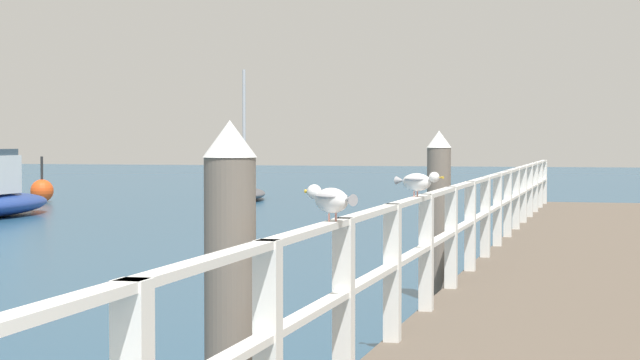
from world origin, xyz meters
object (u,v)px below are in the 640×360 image
Objects in this scene: dock_piling_far at (439,216)px; boat_4 at (244,191)px; seagull_foreground at (331,199)px; dock_piling_near at (230,306)px; channel_buoy at (42,190)px; seagull_background at (418,181)px.

boat_4 reaches higher than dock_piling_far.
seagull_foreground is 30.06m from boat_4.
dock_piling_far is at bearing 90.00° from dock_piling_near.
dock_piling_far is 23.56m from boat_4.
boat_4 reaches higher than channel_buoy.
dock_piling_near is at bearing -60.01° from channel_buoy.
dock_piling_far is 6.85m from seagull_foreground.
seagull_foreground is at bearing 90.44° from boat_4.
dock_piling_near is at bearing 18.39° from seagull_background.
dock_piling_near and dock_piling_far have the same top height.
seagull_foreground and seagull_background have the same top height.
dock_piling_far is 5.10× the size of seagull_foreground.
dock_piling_near is 29.91m from channel_buoy.
channel_buoy is (-14.94, 18.33, -0.66)m from dock_piling_far.
seagull_foreground is at bearing 63.41° from dock_piling_near.
dock_piling_near is 30.63m from boat_4.
dock_piling_near is 7.56m from dock_piling_far.
dock_piling_near reaches higher than seagull_foreground.
seagull_foreground is (0.37, 0.75, 0.54)m from dock_piling_near.
boat_4 is 6.31m from channel_buoy.
boat_4 is (-9.51, 29.11, -0.75)m from dock_piling_near.
dock_piling_far is 3.87m from seagull_background.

